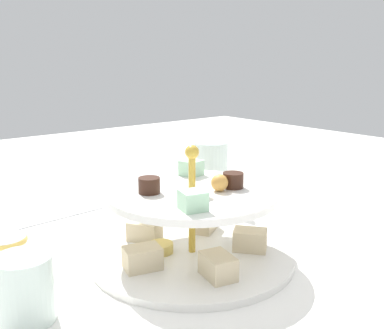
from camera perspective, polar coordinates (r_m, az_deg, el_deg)
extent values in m
plane|color=white|center=(0.67, 0.00, -11.79)|extent=(2.40, 2.40, 0.00)
cylinder|color=white|center=(0.67, 0.00, -11.40)|extent=(0.29, 0.29, 0.01)
cylinder|color=white|center=(0.63, 0.00, -3.73)|extent=(0.24, 0.24, 0.01)
cylinder|color=gold|center=(0.64, 0.00, -5.36)|extent=(0.01, 0.01, 0.16)
sphere|color=gold|center=(0.62, 0.00, 1.59)|extent=(0.02, 0.02, 0.02)
cube|color=beige|center=(0.73, 1.52, -7.27)|extent=(0.06, 0.05, 0.03)
cube|color=beige|center=(0.70, -6.04, -8.35)|extent=(0.05, 0.06, 0.03)
cube|color=beige|center=(0.61, -6.21, -11.81)|extent=(0.06, 0.05, 0.03)
cube|color=beige|center=(0.59, 3.33, -12.80)|extent=(0.04, 0.05, 0.03)
cube|color=beige|center=(0.67, 7.41, -9.49)|extent=(0.06, 0.06, 0.03)
cylinder|color=#E5C660|center=(0.66, -4.00, -10.52)|extent=(0.04, 0.04, 0.01)
cylinder|color=#381E14|center=(0.62, -5.47, -2.66)|extent=(0.03, 0.03, 0.02)
cylinder|color=#381E14|center=(0.64, 5.25, -2.00)|extent=(0.03, 0.03, 0.02)
cube|color=#B2E5BC|center=(0.55, 0.12, -4.61)|extent=(0.04, 0.04, 0.02)
cube|color=#B2E5BC|center=(0.71, -0.09, -0.43)|extent=(0.04, 0.04, 0.02)
sphere|color=gold|center=(0.63, 3.53, -2.33)|extent=(0.02, 0.02, 0.02)
cylinder|color=silver|center=(0.87, 2.40, -1.27)|extent=(0.07, 0.07, 0.13)
cylinder|color=silver|center=(0.54, -20.51, -14.61)|extent=(0.06, 0.06, 0.08)
cylinder|color=white|center=(0.67, -22.43, -12.32)|extent=(0.09, 0.09, 0.01)
cylinder|color=white|center=(0.66, -22.63, -10.32)|extent=(0.06, 0.06, 0.04)
cylinder|color=gold|center=(0.66, -22.77, -8.84)|extent=(0.06, 0.06, 0.01)
cube|color=silver|center=(0.86, -16.22, -6.39)|extent=(0.17, 0.02, 0.00)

